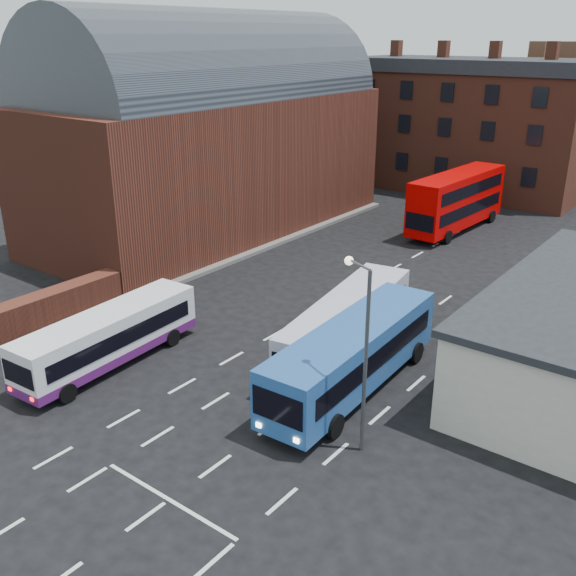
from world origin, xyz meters
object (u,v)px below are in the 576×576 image
Objects in this scene: bus_red_double at (457,200)px; street_lamp at (362,342)px; bus_white_inbound at (347,324)px; pedestrian_beige at (38,379)px; bus_white_outbound at (109,334)px; bus_blue at (353,353)px.

street_lamp reaches higher than bus_red_double.
bus_white_inbound is at bearing 104.78° from bus_red_double.
street_lamp reaches higher than pedestrian_beige.
pedestrian_beige is (-8.26, -10.96, -0.86)m from bus_white_inbound.
bus_white_outbound reaches higher than pedestrian_beige.
bus_white_inbound is 0.96× the size of bus_red_double.
bus_white_inbound is at bearing 125.81° from street_lamp.
bus_white_inbound reaches higher than bus_white_outbound.
bus_red_double is 34.11m from pedestrian_beige.
bus_blue is (10.09, 4.82, 0.25)m from bus_white_outbound.
bus_blue is 0.98× the size of bus_red_double.
bus_red_double is at bearing -87.65° from bus_white_inbound.
street_lamp is at bearing 110.42° from bus_red_double.
street_lamp is (12.46, 1.44, 2.82)m from bus_white_outbound.
bus_white_outbound is at bearing 86.50° from bus_red_double.
pedestrian_beige is at bearing 87.22° from bus_red_double.
bus_red_double reaches higher than bus_white_outbound.
street_lamp reaches higher than bus_blue.
bus_white_outbound is 1.32× the size of street_lamp.
bus_red_double is at bearing 107.17° from street_lamp.
bus_red_double reaches higher than bus_white_inbound.
bus_white_inbound is 13.75m from pedestrian_beige.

